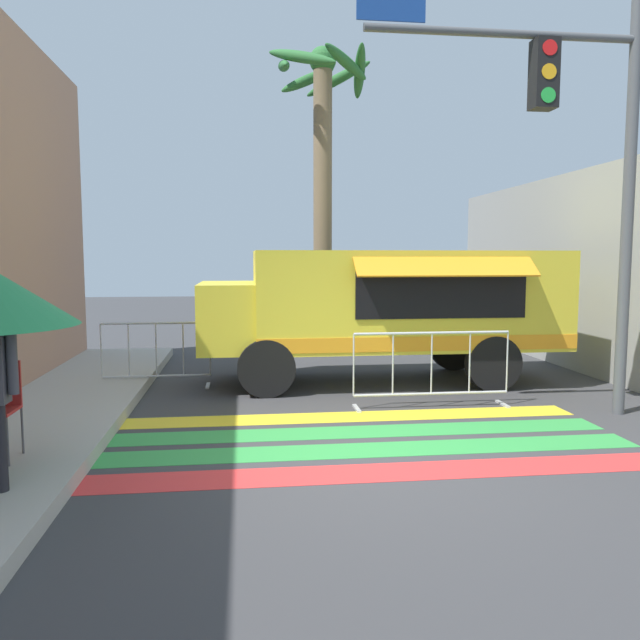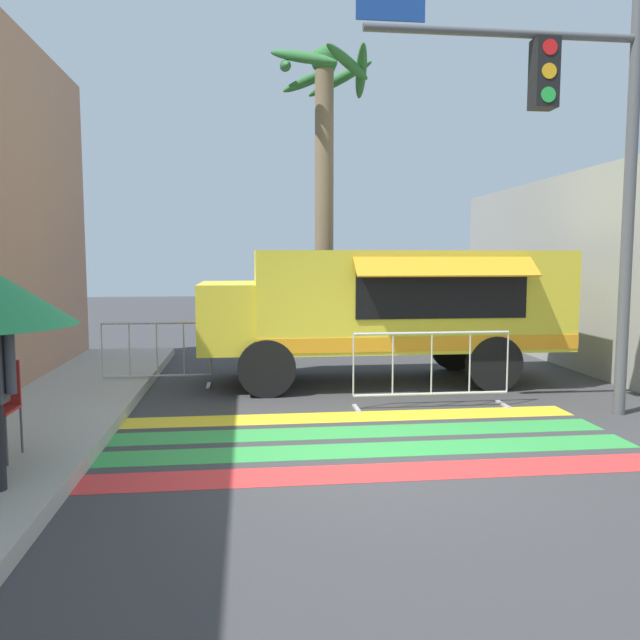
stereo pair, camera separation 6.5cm
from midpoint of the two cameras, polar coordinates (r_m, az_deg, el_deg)
name	(u,v)px [view 2 (the right image)]	position (r m, az deg, el deg)	size (l,w,h in m)	color
ground_plane	(377,463)	(6.98, 5.48, -12.88)	(60.00, 60.00, 0.00)	#38383A
crosswalk_painted	(363,440)	(7.75, 4.17, -10.92)	(6.40, 2.84, 0.01)	red
food_truck	(379,303)	(11.12, 5.60, 1.53)	(6.30, 2.63, 2.34)	yellow
traffic_signal_pole	(580,140)	(9.44, 22.84, 14.95)	(3.92, 0.29, 5.70)	#515456
barricade_front	(431,369)	(9.41, 10.36, -4.47)	(2.37, 0.44, 1.14)	#B7BABF
barricade_side	(157,355)	(11.01, -14.51, -3.16)	(1.84, 0.44, 1.14)	#B7BABF
palm_tree	(324,155)	(14.56, 0.51, 14.83)	(2.53, 2.60, 6.90)	#7A664C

